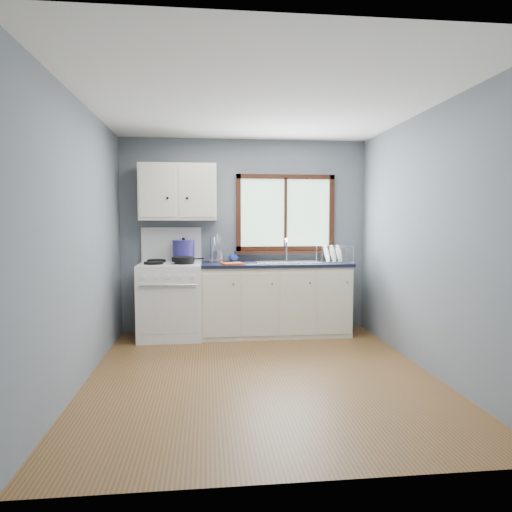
{
  "coord_description": "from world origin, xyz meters",
  "views": [
    {
      "loc": [
        -0.5,
        -4.18,
        1.44
      ],
      "look_at": [
        0.05,
        0.9,
        1.05
      ],
      "focal_mm": 32.0,
      "sensor_mm": 36.0,
      "label": 1
    }
  ],
  "objects": [
    {
      "name": "utensil_crock",
      "position": [
        -0.35,
        1.6,
        1.0
      ],
      "size": [
        0.13,
        0.13,
        0.37
      ],
      "rotation": [
        0.0,
        0.0,
        -0.1
      ],
      "color": "silver",
      "rests_on": "countertop"
    },
    {
      "name": "base_cabinets",
      "position": [
        0.36,
        1.49,
        0.41
      ],
      "size": [
        1.85,
        0.6,
        0.88
      ],
      "color": "silver",
      "rests_on": "floor"
    },
    {
      "name": "window",
      "position": [
        0.54,
        1.77,
        1.48
      ],
      "size": [
        1.36,
        0.1,
        1.03
      ],
      "color": "#9EC6A8",
      "rests_on": "wall_back"
    },
    {
      "name": "sink",
      "position": [
        0.54,
        1.49,
        0.86
      ],
      "size": [
        0.84,
        0.46,
        0.44
      ],
      "color": "silver",
      "rests_on": "countertop"
    },
    {
      "name": "floor",
      "position": [
        0.0,
        0.0,
        -0.01
      ],
      "size": [
        3.2,
        3.6,
        0.02
      ],
      "primitive_type": "cube",
      "color": "brown",
      "rests_on": "ground"
    },
    {
      "name": "wall_back",
      "position": [
        0.0,
        1.81,
        1.25
      ],
      "size": [
        3.2,
        0.02,
        2.5
      ],
      "primitive_type": "cube",
      "color": "slate",
      "rests_on": "ground"
    },
    {
      "name": "wall_left",
      "position": [
        -1.61,
        0.0,
        1.25
      ],
      "size": [
        0.02,
        3.6,
        2.5
      ],
      "primitive_type": "cube",
      "color": "slate",
      "rests_on": "ground"
    },
    {
      "name": "skillet",
      "position": [
        -0.79,
        1.33,
        0.99
      ],
      "size": [
        0.42,
        0.32,
        0.05
      ],
      "rotation": [
        0.0,
        0.0,
        0.29
      ],
      "color": "black",
      "rests_on": "gas_range"
    },
    {
      "name": "thermos",
      "position": [
        -0.43,
        1.64,
        1.08
      ],
      "size": [
        0.09,
        0.09,
        0.32
      ],
      "primitive_type": "cylinder",
      "rotation": [
        0.0,
        0.0,
        0.22
      ],
      "color": "silver",
      "rests_on": "countertop"
    },
    {
      "name": "wall_right",
      "position": [
        1.61,
        0.0,
        1.25
      ],
      "size": [
        0.02,
        3.6,
        2.5
      ],
      "primitive_type": "cube",
      "color": "slate",
      "rests_on": "ground"
    },
    {
      "name": "stockpot",
      "position": [
        -0.79,
        1.6,
        1.08
      ],
      "size": [
        0.33,
        0.33,
        0.28
      ],
      "rotation": [
        0.0,
        0.0,
        -0.21
      ],
      "color": "navy",
      "rests_on": "gas_range"
    },
    {
      "name": "wall_front",
      "position": [
        0.0,
        -1.81,
        1.25
      ],
      "size": [
        3.2,
        0.02,
        2.5
      ],
      "primitive_type": "cube",
      "color": "slate",
      "rests_on": "ground"
    },
    {
      "name": "dish_rack",
      "position": [
        1.11,
        1.48,
        0.98
      ],
      "size": [
        0.42,
        0.32,
        0.22
      ],
      "rotation": [
        0.0,
        0.0,
        -0.0
      ],
      "color": "silver",
      "rests_on": "countertop"
    },
    {
      "name": "upper_cabinets",
      "position": [
        -0.85,
        1.63,
        1.8
      ],
      "size": [
        0.95,
        0.35,
        0.7
      ],
      "color": "silver",
      "rests_on": "wall_back"
    },
    {
      "name": "ceiling",
      "position": [
        0.0,
        0.0,
        2.51
      ],
      "size": [
        3.2,
        3.6,
        0.02
      ],
      "primitive_type": "cube",
      "color": "white",
      "rests_on": "wall_back"
    },
    {
      "name": "countertop",
      "position": [
        0.36,
        1.49,
        0.9
      ],
      "size": [
        1.89,
        0.64,
        0.04
      ],
      "primitive_type": "cube",
      "color": "black",
      "rests_on": "base_cabinets"
    },
    {
      "name": "soap_bottle",
      "position": [
        -0.14,
        1.71,
        1.06
      ],
      "size": [
        0.13,
        0.13,
        0.28
      ],
      "primitive_type": "imported",
      "rotation": [
        0.0,
        0.0,
        0.18
      ],
      "color": "blue",
      "rests_on": "countertop"
    },
    {
      "name": "dish_towel",
      "position": [
        -0.19,
        1.31,
        0.93
      ],
      "size": [
        0.29,
        0.25,
        0.02
      ],
      "primitive_type": "cube",
      "rotation": [
        0.0,
        0.0,
        0.31
      ],
      "color": "#DC4E17",
      "rests_on": "countertop"
    },
    {
      "name": "gas_range",
      "position": [
        -0.95,
        1.47,
        0.49
      ],
      "size": [
        0.76,
        0.69,
        1.36
      ],
      "color": "white",
      "rests_on": "floor"
    }
  ]
}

